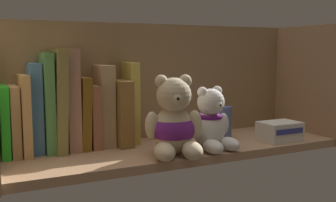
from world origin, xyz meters
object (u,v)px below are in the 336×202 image
(small_product_box, at_px, (280,131))
(book_5, at_px, (57,100))
(book_2, at_px, (23,114))
(teddy_bear_smaller, at_px, (211,123))
(teddy_bear_larger, at_px, (174,124))
(book_0, at_px, (3,120))
(book_3, at_px, (34,108))
(book_6, at_px, (69,99))
(book_4, at_px, (46,102))
(book_10, at_px, (118,112))
(book_7, at_px, (81,112))
(book_8, at_px, (91,116))
(book_1, at_px, (13,120))
(pillar_candle, at_px, (223,123))
(book_9, at_px, (103,105))
(book_11, at_px, (129,103))

(small_product_box, bearing_deg, book_5, 163.51)
(book_2, distance_m, teddy_bear_smaller, 0.44)
(teddy_bear_larger, bearing_deg, book_0, 153.67)
(book_3, xyz_separation_m, book_6, (0.08, 0.00, 0.02))
(book_5, height_order, teddy_bear_larger, book_5)
(book_4, bearing_deg, book_10, 0.00)
(book_7, distance_m, book_8, 0.03)
(teddy_bear_smaller, bearing_deg, book_1, 159.18)
(book_5, distance_m, book_10, 0.16)
(book_1, xyz_separation_m, book_4, (0.07, 0.00, 0.04))
(book_0, bearing_deg, book_4, 0.00)
(book_5, xyz_separation_m, book_6, (0.03, 0.00, 0.00))
(book_6, distance_m, pillar_candle, 0.41)
(book_0, height_order, book_3, book_3)
(book_0, relative_size, book_5, 0.67)
(book_9, relative_size, book_11, 0.97)
(book_3, height_order, book_6, book_6)
(book_1, bearing_deg, pillar_candle, -7.95)
(book_4, height_order, book_11, book_4)
(book_1, distance_m, book_5, 0.11)
(book_11, height_order, small_product_box, book_11)
(teddy_bear_larger, bearing_deg, book_9, 123.13)
(book_3, relative_size, book_5, 0.87)
(book_4, bearing_deg, teddy_bear_smaller, -24.67)
(book_5, relative_size, small_product_box, 2.32)
(book_6, distance_m, book_8, 0.07)
(book_2, bearing_deg, small_product_box, -14.55)
(book_9, relative_size, teddy_bear_larger, 1.10)
(book_8, xyz_separation_m, book_10, (0.07, 0.00, 0.01))
(book_0, xyz_separation_m, teddy_bear_smaller, (0.45, -0.16, -0.01))
(pillar_candle, bearing_deg, book_9, 166.78)
(pillar_candle, bearing_deg, small_product_box, -36.33)
(book_2, bearing_deg, book_9, 0.00)
(book_8, distance_m, teddy_bear_larger, 0.22)
(book_9, bearing_deg, book_1, 180.00)
(book_8, xyz_separation_m, book_9, (0.03, 0.00, 0.02))
(teddy_bear_larger, xyz_separation_m, small_product_box, (0.32, 0.01, -0.05))
(book_2, distance_m, book_9, 0.19)
(book_5, distance_m, pillar_candle, 0.44)
(book_9, xyz_separation_m, small_product_box, (0.43, -0.16, -0.08))
(book_11, bearing_deg, teddy_bear_larger, -76.32)
(book_9, bearing_deg, book_6, 180.00)
(book_0, height_order, book_5, book_5)
(book_4, bearing_deg, book_9, 0.00)
(book_1, relative_size, book_7, 0.92)
(book_0, relative_size, book_4, 0.69)
(book_1, bearing_deg, book_10, 0.00)
(book_6, xyz_separation_m, teddy_bear_smaller, (0.30, -0.16, -0.06))
(book_7, relative_size, small_product_box, 1.67)
(book_9, bearing_deg, small_product_box, -20.51)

